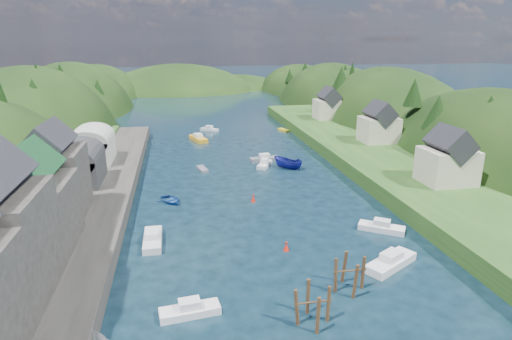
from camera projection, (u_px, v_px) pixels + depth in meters
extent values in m
plane|color=black|center=(236.00, 157.00, 84.81)|extent=(600.00, 600.00, 0.00)
ellipsoid|color=black|center=(38.00, 176.00, 103.15)|extent=(44.00, 75.56, 52.00)
ellipsoid|color=black|center=(76.00, 135.00, 143.38)|extent=(44.00, 75.56, 48.19)
ellipsoid|color=black|center=(96.00, 111.00, 182.39)|extent=(44.00, 75.56, 39.00)
ellipsoid|color=black|center=(494.00, 212.00, 78.00)|extent=(36.00, 75.56, 44.49)
ellipsoid|color=black|center=(384.00, 155.00, 118.60)|extent=(36.00, 75.56, 48.00)
ellipsoid|color=black|center=(331.00, 124.00, 158.85)|extent=(36.00, 75.56, 44.49)
ellipsoid|color=black|center=(300.00, 104.00, 197.90)|extent=(36.00, 75.56, 36.00)
ellipsoid|color=black|center=(179.00, 112.00, 198.81)|extent=(80.00, 60.00, 44.00)
ellipsoid|color=black|center=(236.00, 111.00, 213.67)|extent=(70.00, 56.00, 36.00)
cone|color=black|center=(2.00, 104.00, 65.88)|extent=(3.35, 3.35, 8.85)
cone|color=black|center=(33.00, 92.00, 84.64)|extent=(4.73, 4.73, 5.27)
cone|color=black|center=(38.00, 81.00, 94.83)|extent=(4.34, 4.34, 7.94)
cone|color=black|center=(58.00, 99.00, 105.87)|extent=(5.28, 5.28, 4.99)
cone|color=black|center=(61.00, 76.00, 117.53)|extent=(4.77, 4.77, 7.19)
cone|color=black|center=(98.00, 88.00, 125.49)|extent=(4.07, 4.07, 5.36)
cone|color=black|center=(80.00, 80.00, 140.25)|extent=(4.56, 4.56, 7.89)
cone|color=black|center=(78.00, 82.00, 147.55)|extent=(4.75, 4.75, 5.66)
cone|color=black|center=(100.00, 79.00, 154.48)|extent=(4.27, 4.27, 6.90)
cone|color=black|center=(489.00, 114.00, 69.72)|extent=(5.03, 5.03, 6.05)
cone|color=black|center=(438.00, 113.00, 77.40)|extent=(5.29, 5.29, 6.22)
cone|color=black|center=(414.00, 92.00, 85.50)|extent=(4.07, 4.07, 5.57)
cone|color=black|center=(402.00, 105.00, 99.53)|extent=(3.40, 3.40, 5.10)
cone|color=black|center=(379.00, 85.00, 109.61)|extent=(4.94, 4.94, 8.14)
cone|color=black|center=(341.00, 78.00, 118.01)|extent=(5.25, 5.25, 6.29)
cone|color=black|center=(352.00, 74.00, 127.80)|extent=(3.36, 3.36, 7.79)
cone|color=black|center=(345.00, 76.00, 140.48)|extent=(4.57, 4.57, 7.47)
cone|color=black|center=(319.00, 78.00, 154.19)|extent=(3.59, 3.59, 6.47)
cone|color=black|center=(305.00, 69.00, 163.46)|extent=(4.14, 4.14, 5.54)
cone|color=black|center=(290.00, 75.00, 174.33)|extent=(3.83, 3.83, 5.47)
cube|color=#2D2B28|center=(75.00, 223.00, 52.14)|extent=(12.00, 110.00, 2.00)
cube|color=#234719|center=(12.00, 225.00, 50.84)|extent=(12.00, 110.00, 2.50)
cube|color=#2D2B28|center=(31.00, 215.00, 42.95)|extent=(8.00, 9.00, 7.00)
cube|color=#1E592D|center=(24.00, 173.00, 41.64)|extent=(5.88, 9.36, 5.88)
cube|color=#2D2B28|center=(54.00, 182.00, 51.26)|extent=(7.00, 8.00, 8.00)
cube|color=black|center=(48.00, 143.00, 49.84)|extent=(5.15, 8.32, 5.15)
cube|color=#2D2D30|center=(77.00, 170.00, 63.13)|extent=(7.00, 9.00, 4.00)
cylinder|color=#2D2D30|center=(75.00, 157.00, 62.54)|extent=(7.00, 9.00, 7.00)
cube|color=#B2B2A8|center=(92.00, 150.00, 74.41)|extent=(7.00, 9.00, 4.00)
cylinder|color=#B2B2A8|center=(90.00, 139.00, 73.83)|extent=(7.00, 9.00, 7.00)
cube|color=#234719|center=(376.00, 159.00, 79.40)|extent=(16.00, 120.00, 2.40)
cube|color=beige|center=(447.00, 166.00, 61.75)|extent=(7.00, 6.00, 5.00)
cube|color=black|center=(450.00, 144.00, 60.77)|extent=(5.15, 6.24, 5.15)
cube|color=beige|center=(379.00, 130.00, 86.54)|extent=(7.00, 6.00, 5.00)
cube|color=black|center=(380.00, 113.00, 85.56)|extent=(5.15, 6.24, 5.15)
cube|color=beige|center=(328.00, 109.00, 111.75)|extent=(7.00, 6.00, 5.00)
cube|color=black|center=(329.00, 96.00, 110.77)|extent=(5.15, 6.24, 5.15)
cylinder|color=#382314|center=(328.00, 307.00, 35.26)|extent=(0.32, 0.32, 3.79)
cylinder|color=#382314|center=(308.00, 299.00, 36.29)|extent=(0.32, 0.32, 3.79)
cylinder|color=#382314|center=(297.00, 311.00, 34.79)|extent=(0.32, 0.32, 3.79)
cylinder|color=#382314|center=(318.00, 319.00, 33.77)|extent=(0.32, 0.32, 3.79)
cylinder|color=#382314|center=(313.00, 302.00, 34.85)|extent=(3.21, 0.16, 0.16)
cylinder|color=#382314|center=(363.00, 275.00, 39.86)|extent=(0.32, 0.32, 3.93)
cylinder|color=#382314|center=(344.00, 269.00, 40.89)|extent=(0.32, 0.32, 3.93)
cylinder|color=#382314|center=(336.00, 278.00, 39.40)|extent=(0.32, 0.32, 3.93)
cylinder|color=#382314|center=(355.00, 284.00, 38.37)|extent=(0.32, 0.32, 3.93)
cylinder|color=#382314|center=(350.00, 271.00, 39.44)|extent=(3.21, 0.16, 0.16)
cone|color=#B41C0E|center=(286.00, 247.00, 47.29)|extent=(0.70, 0.70, 0.90)
sphere|color=#B41C0E|center=(286.00, 243.00, 47.15)|extent=(0.30, 0.30, 0.30)
cone|color=#B41C0E|center=(253.00, 199.00, 61.59)|extent=(0.70, 0.70, 0.90)
sphere|color=#B41C0E|center=(253.00, 195.00, 61.44)|extent=(0.30, 0.30, 0.30)
cube|color=gold|center=(284.00, 130.00, 109.20)|extent=(2.39, 3.86, 0.51)
imported|color=navy|center=(288.00, 164.00, 77.20)|extent=(5.65, 5.36, 2.19)
cube|color=silver|center=(391.00, 263.00, 44.00)|extent=(6.64, 5.13, 0.90)
cube|color=silver|center=(391.00, 255.00, 43.75)|extent=(2.70, 2.44, 0.70)
cube|color=white|center=(381.00, 228.00, 52.22)|extent=(5.54, 4.53, 0.76)
cube|color=silver|center=(382.00, 222.00, 52.00)|extent=(2.29, 2.11, 0.70)
cube|color=slate|center=(265.00, 159.00, 82.11)|extent=(5.71, 2.42, 0.78)
cube|color=silver|center=(265.00, 155.00, 81.88)|extent=(2.07, 1.48, 0.70)
cube|color=silver|center=(153.00, 240.00, 49.05)|extent=(2.05, 6.07, 0.85)
cube|color=silver|center=(152.00, 234.00, 48.81)|extent=(1.42, 2.13, 0.70)
cube|color=orange|center=(198.00, 139.00, 98.63)|extent=(4.19, 7.09, 0.94)
cube|color=silver|center=(198.00, 135.00, 98.37)|extent=(2.21, 2.72, 0.70)
cube|color=silver|center=(209.00, 130.00, 109.30)|extent=(4.72, 4.15, 0.67)
cube|color=silver|center=(209.00, 127.00, 109.09)|extent=(1.99, 1.89, 0.70)
cube|color=silver|center=(190.00, 311.00, 36.30)|extent=(5.28, 2.31, 0.72)
cube|color=silver|center=(190.00, 304.00, 36.08)|extent=(1.92, 1.39, 0.70)
cube|color=slate|center=(202.00, 169.00, 76.33)|extent=(2.07, 3.97, 0.53)
imported|color=navy|center=(171.00, 200.00, 61.46)|extent=(4.85, 5.36, 0.91)
cube|color=silver|center=(265.00, 165.00, 78.73)|extent=(3.77, 5.27, 0.71)
cube|color=silver|center=(265.00, 161.00, 78.52)|extent=(1.84, 2.11, 0.70)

